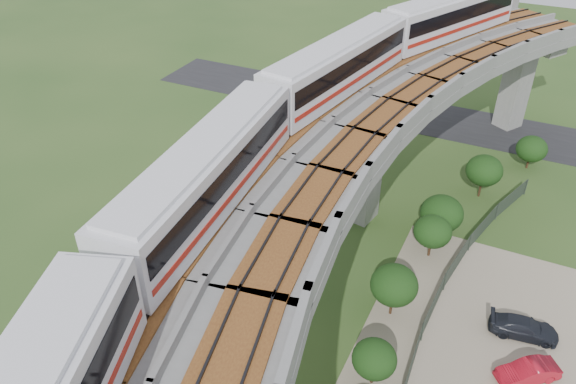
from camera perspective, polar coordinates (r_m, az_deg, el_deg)
name	(u,v)px	position (r m, az deg, el deg)	size (l,w,h in m)	color
ground	(294,297)	(37.58, 0.58, -10.65)	(160.00, 160.00, 0.00)	#2E4D1F
asphalt_road	(414,115)	(61.38, 12.71, 7.64)	(60.00, 8.00, 0.03)	#232326
viaduct	(359,199)	(30.74, 7.18, -0.69)	(19.58, 73.98, 11.40)	#99968E
metro_train	(311,123)	(31.12, 2.31, 7.02)	(11.16, 61.33, 3.64)	silver
fence	(444,339)	(35.34, 15.52, -14.23)	(3.87, 38.73, 1.50)	#2D382D
tree_0	(532,149)	(53.97, 23.52, 4.04)	(2.68, 2.68, 3.11)	#382314
tree_1	(484,170)	(48.09, 19.31, 2.08)	(2.94, 2.94, 3.76)	#382314
tree_2	(442,213)	(42.96, 15.35, -2.12)	(3.18, 3.18, 3.30)	#382314
tree_3	(433,232)	(40.59, 14.49, -3.91)	(2.67, 2.67, 3.33)	#382314
tree_4	(394,285)	(35.44, 10.73, -9.27)	(2.96, 2.96, 3.72)	#382314
tree_5	(374,359)	(31.96, 8.76, -16.42)	(2.47, 2.47, 3.03)	#382314
car_red	(528,372)	(35.42, 23.18, -16.44)	(1.24, 3.56, 1.17)	#A70F1E
car_dark	(524,328)	(37.71, 22.84, -12.58)	(1.65, 4.05, 1.18)	black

